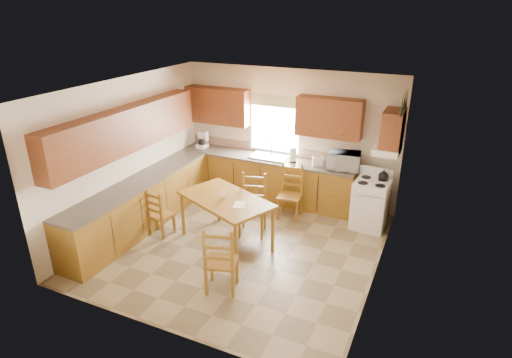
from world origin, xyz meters
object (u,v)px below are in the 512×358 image
at_px(dining_table, 226,221).
at_px(chair_far_right, 290,193).
at_px(chair_far_left, 252,206).
at_px(microwave, 344,161).
at_px(chair_near_left, 161,212).
at_px(stove, 370,205).
at_px(chair_near_right, 221,258).

height_order(dining_table, chair_far_right, chair_far_right).
bearing_deg(chair_far_left, microwave, 35.03).
bearing_deg(microwave, dining_table, -136.96).
height_order(chair_near_left, chair_far_left, chair_far_left).
xyz_separation_m(chair_near_left, chair_far_left, (1.47, 0.68, 0.12)).
distance_m(stove, dining_table, 2.67).
distance_m(microwave, chair_far_left, 2.00).
height_order(stove, chair_near_right, chair_near_right).
distance_m(dining_table, chair_far_left, 0.57).
xyz_separation_m(stove, dining_table, (-2.13, -1.61, -0.02)).
relative_size(chair_near_right, chair_far_left, 0.97).
bearing_deg(chair_near_left, dining_table, -162.24).
distance_m(stove, chair_near_right, 3.19).
bearing_deg(dining_table, chair_near_right, -41.01).
height_order(stove, microwave, microwave).
relative_size(stove, chair_far_right, 0.86).
relative_size(chair_near_left, chair_far_left, 0.79).
bearing_deg(stove, microwave, 153.71).
bearing_deg(dining_table, microwave, 76.59).
bearing_deg(chair_near_right, dining_table, -82.25).
height_order(chair_near_left, chair_near_right, chair_near_right).
bearing_deg(chair_near_left, stove, -142.78).
xyz_separation_m(stove, chair_far_left, (-1.86, -1.12, 0.10)).
relative_size(chair_near_left, chair_far_right, 0.83).
bearing_deg(microwave, chair_near_right, -116.63).
bearing_deg(chair_far_left, chair_near_left, -170.26).
xyz_separation_m(chair_near_left, chair_far_right, (1.86, 1.54, 0.09)).
relative_size(dining_table, chair_far_right, 1.54).
bearing_deg(stove, dining_table, -139.45).
distance_m(microwave, chair_near_left, 3.52).
distance_m(microwave, dining_table, 2.56).
height_order(microwave, chair_near_left, microwave).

